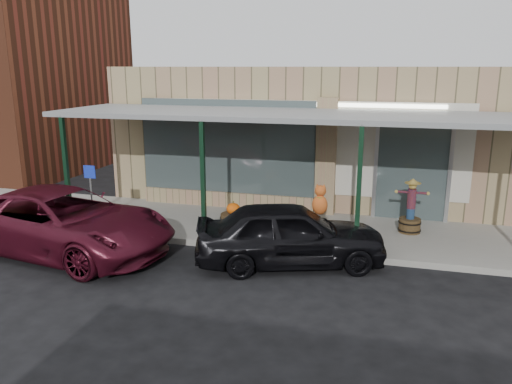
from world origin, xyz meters
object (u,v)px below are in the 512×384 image
(barrel_scarecrow, at_px, (410,214))
(parked_sedan, at_px, (290,234))
(barrel_pumpkin, at_px, (233,220))
(handicap_sign, at_px, (91,187))
(car_maroon, at_px, (63,222))

(barrel_scarecrow, bearing_deg, parked_sedan, -121.38)
(barrel_pumpkin, relative_size, parked_sedan, 0.17)
(handicap_sign, distance_m, parked_sedan, 5.53)
(handicap_sign, bearing_deg, car_maroon, -79.96)
(handicap_sign, xyz_separation_m, parked_sedan, (5.44, -0.90, -0.48))
(barrel_scarecrow, distance_m, handicap_sign, 8.17)
(barrel_pumpkin, bearing_deg, parked_sedan, -39.92)
(barrel_scarecrow, bearing_deg, barrel_pumpkin, -152.47)
(barrel_scarecrow, distance_m, parked_sedan, 3.57)
(handicap_sign, bearing_deg, barrel_scarecrow, 12.80)
(barrel_scarecrow, distance_m, car_maroon, 8.37)
(barrel_pumpkin, relative_size, handicap_sign, 0.48)
(barrel_pumpkin, bearing_deg, car_maroon, -148.14)
(barrel_scarecrow, bearing_deg, handicap_sign, -154.36)
(parked_sedan, relative_size, car_maroon, 0.82)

